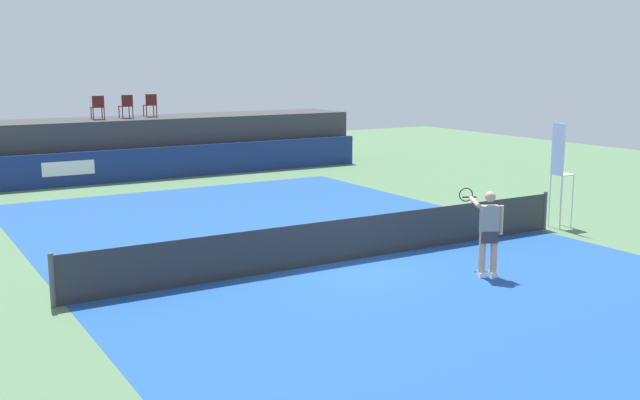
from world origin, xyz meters
TOP-DOWN VIEW (x-y plane):
  - ground_plane at (0.00, 3.00)m, footprint 48.00×48.00m
  - court_inner at (0.00, 0.00)m, footprint 12.00×22.00m
  - sponsor_wall at (-0.01, 13.50)m, footprint 18.00×0.22m
  - spectator_platform at (0.00, 15.30)m, footprint 18.00×2.80m
  - spectator_chair_far_left at (-1.35, 15.06)m, footprint 0.47×0.47m
  - spectator_chair_left at (-0.23, 15.18)m, footprint 0.46×0.46m
  - spectator_chair_center at (0.80, 15.42)m, footprint 0.45×0.45m
  - umpire_chair at (6.68, 0.01)m, footprint 0.46×0.46m
  - tennis_net at (0.00, 0.00)m, footprint 12.40×0.02m
  - net_post_near at (-6.20, 0.00)m, footprint 0.10×0.10m
  - net_post_far at (6.20, 0.00)m, footprint 0.10×0.10m
  - tennis_player at (1.84, -2.49)m, footprint 0.65×1.26m
  - tennis_ball at (0.91, 0.83)m, footprint 0.07×0.07m

SIDE VIEW (x-z plane):
  - ground_plane at x=0.00m, z-range 0.00..0.00m
  - court_inner at x=0.00m, z-range 0.00..0.00m
  - tennis_ball at x=0.91m, z-range 0.00..0.07m
  - tennis_net at x=0.00m, z-range 0.00..0.95m
  - net_post_near at x=-6.20m, z-range 0.00..1.00m
  - net_post_far at x=6.20m, z-range 0.00..1.00m
  - sponsor_wall at x=-0.01m, z-range 0.00..1.20m
  - tennis_player at x=1.84m, z-range 0.07..1.84m
  - spectator_platform at x=0.00m, z-range 0.00..2.20m
  - umpire_chair at x=6.68m, z-range 0.21..2.97m
  - spectator_chair_far_left at x=-1.35m, z-range 2.25..3.14m
  - spectator_chair_left at x=-0.23m, z-range 2.25..3.14m
  - spectator_chair_center at x=0.80m, z-range 2.25..3.14m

